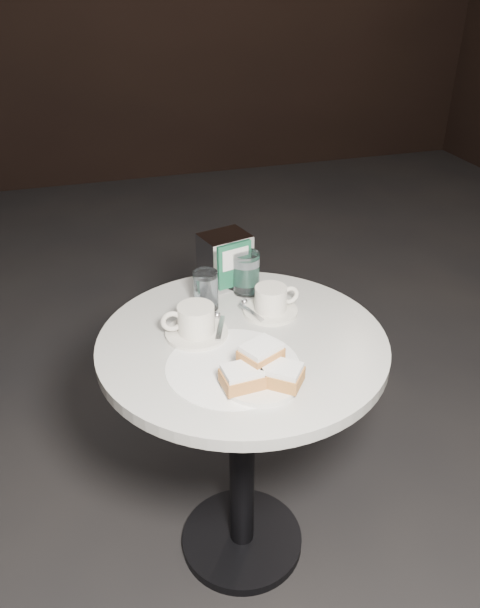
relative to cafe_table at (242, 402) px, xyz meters
name	(u,v)px	position (x,y,z in m)	size (l,w,h in m)	color
ground	(242,542)	(0.00, 0.00, -0.55)	(7.00, 7.00, 0.00)	black
cafe_table	(242,402)	(0.00, 0.00, 0.00)	(0.70, 0.70, 0.74)	black
sugar_spill	(233,366)	(-0.05, -0.10, 0.20)	(0.30, 0.30, 0.00)	white
beignet_plate	(261,373)	(-0.01, -0.18, 0.23)	(0.20, 0.20, 0.08)	silver
coffee_cup_left	(196,323)	(-0.10, 0.05, 0.23)	(0.17, 0.17, 0.08)	silver
coffee_cup_right	(271,302)	(0.11, 0.09, 0.23)	(0.15, 0.15, 0.07)	silver
water_glass_left	(206,291)	(-0.05, 0.17, 0.25)	(0.08, 0.08, 0.10)	silver
water_glass_right	(246,273)	(0.08, 0.22, 0.25)	(0.09, 0.09, 0.12)	white
napkin_dispenser	(225,260)	(0.04, 0.28, 0.27)	(0.15, 0.13, 0.15)	silver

